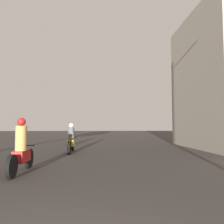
# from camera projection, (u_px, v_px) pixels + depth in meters

# --- Properties ---
(motorcycle_red) EXTENTS (0.60, 2.08, 1.61)m
(motorcycle_red) POSITION_uv_depth(u_px,v_px,m) (21.00, 151.00, 6.39)
(motorcycle_red) COLOR black
(motorcycle_red) RESTS_ON ground_plane
(motorcycle_yellow) EXTENTS (0.60, 2.10, 1.52)m
(motorcycle_yellow) POSITION_uv_depth(u_px,v_px,m) (71.00, 141.00, 11.25)
(motorcycle_yellow) COLOR black
(motorcycle_yellow) RESTS_ON ground_plane
(motorcycle_white) EXTENTS (0.60, 2.01, 1.48)m
(motorcycle_white) POSITION_uv_depth(u_px,v_px,m) (72.00, 137.00, 15.88)
(motorcycle_white) COLOR black
(motorcycle_white) RESTS_ON ground_plane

